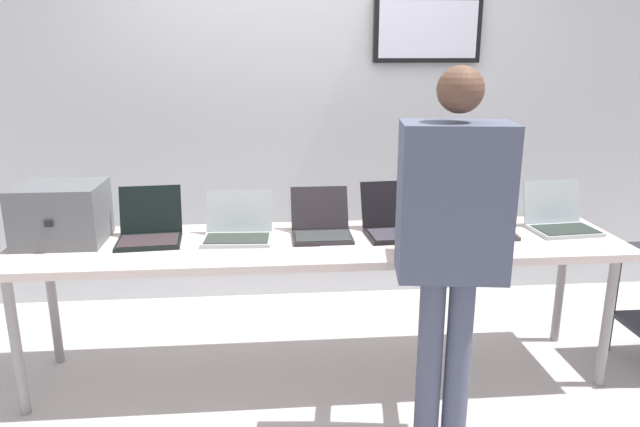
{
  "coord_description": "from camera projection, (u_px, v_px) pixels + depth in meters",
  "views": [
    {
      "loc": [
        -0.25,
        -2.88,
        1.71
      ],
      "look_at": [
        0.01,
        0.06,
        0.89
      ],
      "focal_mm": 33.11,
      "sensor_mm": 36.0,
      "label": 1
    }
  ],
  "objects": [
    {
      "name": "ground",
      "position": [
        320.0,
        375.0,
        3.25
      ],
      "size": [
        8.0,
        8.0,
        0.04
      ],
      "primitive_type": "cube",
      "color": "#BCB5B2"
    },
    {
      "name": "person",
      "position": [
        451.0,
        229.0,
        2.42
      ],
      "size": [
        0.49,
        0.63,
        1.66
      ],
      "color": "#4E536A",
      "rests_on": "ground"
    },
    {
      "name": "back_wall",
      "position": [
        307.0,
        110.0,
        3.98
      ],
      "size": [
        8.0,
        0.11,
        2.62
      ],
      "color": "silver",
      "rests_on": "ground"
    },
    {
      "name": "paper_sheet",
      "position": [
        344.0,
        251.0,
        2.89
      ],
      "size": [
        0.24,
        0.32,
        0.0
      ],
      "color": "white",
      "rests_on": "workbench"
    },
    {
      "name": "coffee_mug",
      "position": [
        494.0,
        244.0,
        2.86
      ],
      "size": [
        0.08,
        0.08,
        0.08
      ],
      "color": "#C54A3A",
      "rests_on": "workbench"
    },
    {
      "name": "laptop_station_3",
      "position": [
        397.0,
        223.0,
        3.15
      ],
      "size": [
        0.37,
        0.37,
        0.26
      ],
      "color": "black",
      "rests_on": "workbench"
    },
    {
      "name": "laptop_station_0",
      "position": [
        150.0,
        229.0,
        3.03
      ],
      "size": [
        0.34,
        0.34,
        0.26
      ],
      "color": "black",
      "rests_on": "workbench"
    },
    {
      "name": "laptop_station_2",
      "position": [
        321.0,
        226.0,
        3.11
      ],
      "size": [
        0.31,
        0.34,
        0.23
      ],
      "color": "black",
      "rests_on": "workbench"
    },
    {
      "name": "equipment_box",
      "position": [
        61.0,
        214.0,
        2.98
      ],
      "size": [
        0.42,
        0.36,
        0.3
      ],
      "color": "slate",
      "rests_on": "workbench"
    },
    {
      "name": "laptop_station_5",
      "position": [
        560.0,
        219.0,
        3.22
      ],
      "size": [
        0.36,
        0.33,
        0.25
      ],
      "color": "#AAB3B7",
      "rests_on": "workbench"
    },
    {
      "name": "laptop_station_4",
      "position": [
        479.0,
        221.0,
        3.19
      ],
      "size": [
        0.37,
        0.39,
        0.24
      ],
      "color": "#3A373D",
      "rests_on": "workbench"
    },
    {
      "name": "laptop_station_1",
      "position": [
        238.0,
        228.0,
        3.06
      ],
      "size": [
        0.36,
        0.31,
        0.24
      ],
      "color": "#AAB2B3",
      "rests_on": "workbench"
    },
    {
      "name": "workbench",
      "position": [
        320.0,
        250.0,
        3.05
      ],
      "size": [
        3.13,
        0.7,
        0.76
      ],
      "color": "beige",
      "rests_on": "ground"
    }
  ]
}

